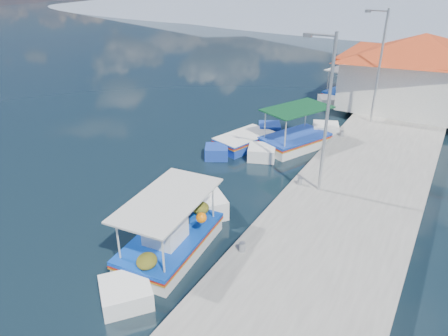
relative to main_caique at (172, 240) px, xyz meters
The scene contains 10 objects.
ground 3.90m from the main_caique, 113.10° to the left, with size 160.00×160.00×0.00m, color black.
quay 10.52m from the main_caique, 65.38° to the left, with size 5.00×44.00×0.50m, color #A5A29A.
bollards 9.10m from the main_caique, 75.49° to the left, with size 0.20×17.20×0.30m.
main_caique is the anchor object (origin of this frame).
caique_green_canopy 10.13m from the main_caique, 88.28° to the left, with size 3.51×5.75×2.36m.
caique_blue_hull 9.18m from the main_caique, 102.54° to the left, with size 2.61×5.24×0.97m.
caique_far 20.07m from the main_caique, 88.87° to the left, with size 3.15×6.52×2.37m.
harbor_building 19.28m from the main_caique, 75.85° to the left, with size 10.49×10.49×4.40m.
lamp_post_near 7.18m from the main_caique, 61.74° to the left, with size 1.21×0.14×6.00m.
lamp_post_far 15.25m from the main_caique, 78.40° to the left, with size 1.21×0.14×6.00m.
Camera 1 is at (8.58, -12.45, 8.60)m, focal length 33.70 mm.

